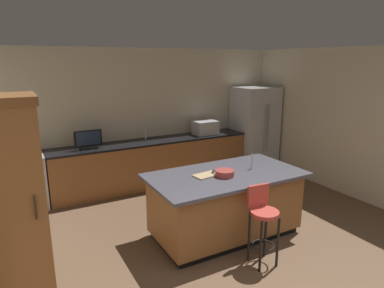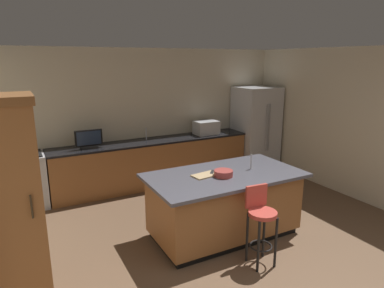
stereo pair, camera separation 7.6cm
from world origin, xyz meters
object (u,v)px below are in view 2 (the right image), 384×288
at_px(range_oven, 24,182).
at_px(tv_monitor, 89,140).
at_px(microwave, 206,128).
at_px(tv_remote, 212,172).
at_px(refrigerator, 255,129).
at_px(kitchen_island, 224,204).
at_px(cutting_board, 206,175).
at_px(cabinet_tower, 12,205).
at_px(bar_stool_center, 261,219).
at_px(fruit_bowl, 223,173).

xyz_separation_m(range_oven, tv_monitor, (1.10, -0.05, 0.60)).
distance_m(microwave, tv_remote, 2.54).
distance_m(range_oven, tv_remote, 3.25).
bearing_deg(range_oven, tv_remote, -44.01).
bearing_deg(tv_remote, refrigerator, 81.50).
distance_m(kitchen_island, range_oven, 3.38).
relative_size(tv_monitor, cutting_board, 1.23).
xyz_separation_m(cabinet_tower, cutting_board, (2.31, 0.34, -0.19)).
distance_m(refrigerator, tv_remote, 3.26).
xyz_separation_m(microwave, bar_stool_center, (-1.07, -3.13, -0.46)).
height_order(range_oven, microwave, microwave).
bearing_deg(cutting_board, tv_monitor, 116.01).
bearing_deg(microwave, kitchen_island, -114.62).
bearing_deg(cabinet_tower, bar_stool_center, -10.97).
relative_size(microwave, tv_monitor, 1.02).
height_order(tv_monitor, bar_stool_center, tv_monitor).
relative_size(kitchen_island, range_oven, 2.30).
bearing_deg(refrigerator, range_oven, 178.97).
xyz_separation_m(cabinet_tower, bar_stool_center, (2.58, -0.50, -0.53)).
bearing_deg(bar_stool_center, cabinet_tower, 174.05).
height_order(range_oven, bar_stool_center, bar_stool_center).
distance_m(cabinet_tower, bar_stool_center, 2.68).
height_order(bar_stool_center, cutting_board, bar_stool_center).
distance_m(refrigerator, cutting_board, 3.38).
xyz_separation_m(cabinet_tower, tv_monitor, (1.22, 2.57, -0.05)).
distance_m(kitchen_island, tv_monitor, 2.72).
xyz_separation_m(refrigerator, tv_remote, (-2.45, -2.15, -0.00)).
xyz_separation_m(range_oven, microwave, (3.52, 0.00, 0.59)).
distance_m(bar_stool_center, tv_remote, 0.96).
relative_size(kitchen_island, fruit_bowl, 8.44).
distance_m(refrigerator, fruit_bowl, 3.34).
relative_size(range_oven, tv_monitor, 1.97).
distance_m(kitchen_island, cabinet_tower, 2.67).
bearing_deg(kitchen_island, fruit_bowl, -133.35).
height_order(kitchen_island, refrigerator, refrigerator).
xyz_separation_m(microwave, tv_monitor, (-2.42, -0.05, 0.01)).
relative_size(bar_stool_center, cutting_board, 2.55).
distance_m(microwave, tv_monitor, 2.43).
bearing_deg(fruit_bowl, microwave, 64.61).
distance_m(tv_monitor, tv_remote, 2.50).
height_order(cabinet_tower, microwave, cabinet_tower).
xyz_separation_m(range_oven, cutting_board, (2.18, -2.28, 0.46)).
bearing_deg(fruit_bowl, range_oven, 134.47).
height_order(microwave, bar_stool_center, microwave).
distance_m(range_oven, microwave, 3.57).
xyz_separation_m(kitchen_island, fruit_bowl, (-0.08, -0.08, 0.49)).
relative_size(kitchen_island, tv_monitor, 4.53).
bearing_deg(fruit_bowl, bar_stool_center, -83.61).
height_order(kitchen_island, bar_stool_center, bar_stool_center).
xyz_separation_m(fruit_bowl, cutting_board, (-0.19, 0.14, -0.03)).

